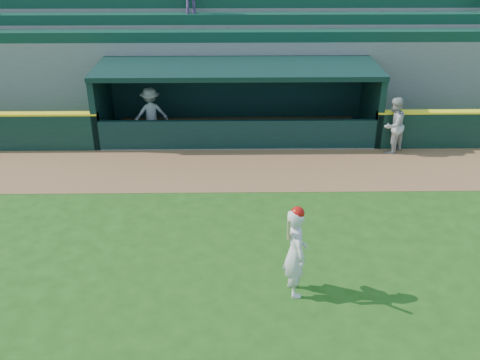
% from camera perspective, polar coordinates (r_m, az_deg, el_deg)
% --- Properties ---
extents(ground, '(120.00, 120.00, 0.00)m').
position_cam_1_polar(ground, '(12.00, 0.11, -9.01)').
color(ground, '#1E4812').
rests_on(ground, ground).
extents(warning_track, '(40.00, 3.00, 0.01)m').
position_cam_1_polar(warning_track, '(16.23, -0.17, 1.14)').
color(warning_track, brown).
rests_on(warning_track, ground).
extents(dugout_player_front, '(1.12, 1.12, 1.84)m').
position_cam_1_polar(dugout_player_front, '(17.79, 16.02, 5.62)').
color(dugout_player_front, '#A7A7A2').
rests_on(dugout_player_front, ground).
extents(dugout_player_inside, '(1.28, 0.94, 1.78)m').
position_cam_1_polar(dugout_player_inside, '(18.52, -9.48, 7.03)').
color(dugout_player_inside, '#AAA9A4').
rests_on(dugout_player_inside, ground).
extents(dugout, '(9.40, 2.80, 2.46)m').
position_cam_1_polar(dugout, '(18.62, -0.29, 9.04)').
color(dugout, slate).
rests_on(dugout, ground).
extents(stands, '(34.50, 6.25, 7.57)m').
position_cam_1_polar(stands, '(22.79, -0.43, 15.04)').
color(stands, slate).
rests_on(stands, ground).
extents(batter_at_plate, '(0.60, 0.88, 2.01)m').
position_cam_1_polar(batter_at_plate, '(10.72, 5.93, -7.55)').
color(batter_at_plate, silver).
rests_on(batter_at_plate, ground).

